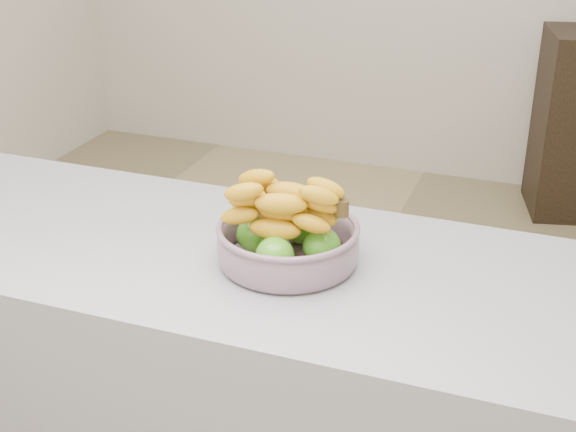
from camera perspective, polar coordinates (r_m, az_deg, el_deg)
name	(u,v)px	position (r m, az deg, el deg)	size (l,w,h in m)	color
ground	(301,381)	(2.75, 0.96, -11.65)	(4.00, 4.00, 0.00)	#98845D
counter	(188,417)	(1.91, -7.11, -13.98)	(2.00, 0.60, 0.90)	#A1A1A9
fruit_bowl	(288,237)	(1.54, -0.02, -1.50)	(0.28, 0.28, 0.17)	#8A91A5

